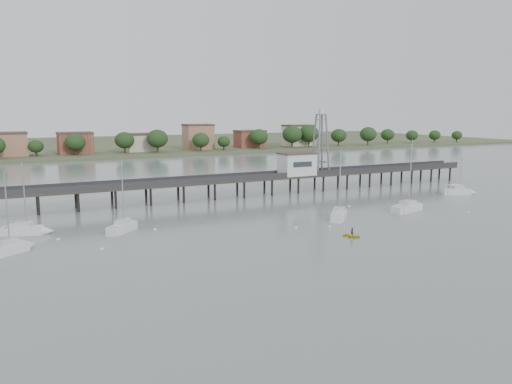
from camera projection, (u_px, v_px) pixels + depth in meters
ground_plane at (384, 287)px, 54.09m from camera, size 500.00×500.00×0.00m
pier at (196, 183)px, 106.52m from camera, size 150.00×5.00×5.50m
pier_building at (297, 164)px, 117.04m from camera, size 8.40×5.40×5.30m
lattice_tower at (320, 144)px, 119.19m from camera, size 3.20×3.20×15.50m
sailboat_c at (340, 214)px, 89.42m from camera, size 6.95×7.27×12.92m
sailboat_d at (412, 207)px, 96.11m from camera, size 9.11×4.74×14.40m
sailboat_b at (31, 230)px, 77.21m from camera, size 7.35×4.18×11.78m
sailboat_a at (14, 248)px, 67.38m from camera, size 6.94×5.65×11.71m
sailboat_e at (462, 192)px, 114.37m from camera, size 7.22×4.92×11.74m
sailboat_f at (126, 226)px, 79.97m from camera, size 6.48×6.60×11.94m
white_tender at (16, 228)px, 79.69m from camera, size 3.31×1.59×1.25m
yellow_dinghy at (352, 237)px, 75.64m from camera, size 1.89×1.53×2.67m
dinghy_occupant at (352, 237)px, 75.64m from camera, size 0.51×1.28×0.30m
mooring_buoys at (265, 226)px, 82.79m from camera, size 71.43×15.61×0.39m
far_shore at (83, 145)px, 265.88m from camera, size 500.00×170.00×10.40m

